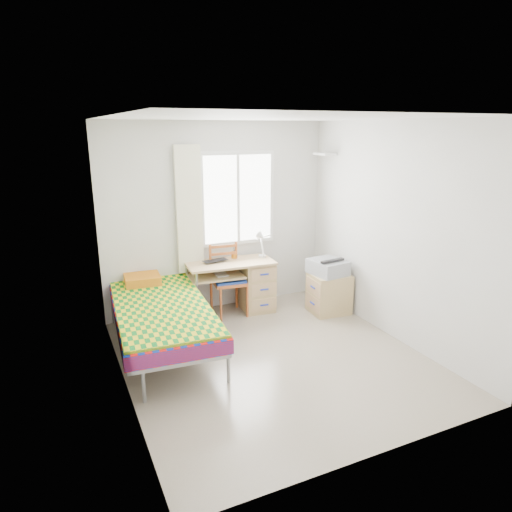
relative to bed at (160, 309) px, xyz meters
The scene contains 17 objects.
floor 1.43m from the bed, 37.57° to the right, with size 3.50×3.50×0.00m, color #BCAD93.
ceiling 2.52m from the bed, 37.57° to the right, with size 3.50×3.50×0.00m, color white.
wall_back 1.64m from the bed, 40.96° to the left, with size 3.20×3.20×0.00m, color silver.
wall_left 1.29m from the bed, 122.86° to the right, with size 3.50×3.50×0.00m, color silver.
wall_right 2.91m from the bed, 17.12° to the right, with size 3.50×3.50×0.00m, color silver.
window 1.97m from the bed, 33.46° to the left, with size 1.10×0.04×1.30m.
curtain 1.46m from the bed, 52.89° to the left, with size 0.35×0.05×1.70m, color #F1E9C7.
floating_shelf 3.12m from the bed, 12.72° to the left, with size 0.20×0.32×0.03m, color white.
bed is the anchor object (origin of this frame).
desk 1.56m from the bed, 22.89° to the left, with size 1.22×0.63×0.74m.
chair 1.25m from the bed, 29.22° to the left, with size 0.47×0.47×0.99m.
cabinet 2.39m from the bed, ahead, with size 0.55×0.50×0.56m.
printer 2.37m from the bed, ahead, with size 0.47×0.53×0.21m.
laptop 1.18m from the bed, 34.12° to the left, with size 0.35×0.22×0.03m, color black.
pen_cup 1.49m from the bed, 31.36° to the left, with size 0.08×0.08×0.10m, color orange.
task_lamp 1.73m from the bed, 18.68° to the left, with size 0.23×0.32×0.42m.
book 1.08m from the bed, 33.10° to the left, with size 0.16×0.21×0.02m, color gray.
Camera 1 is at (-2.12, -4.13, 2.51)m, focal length 32.00 mm.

